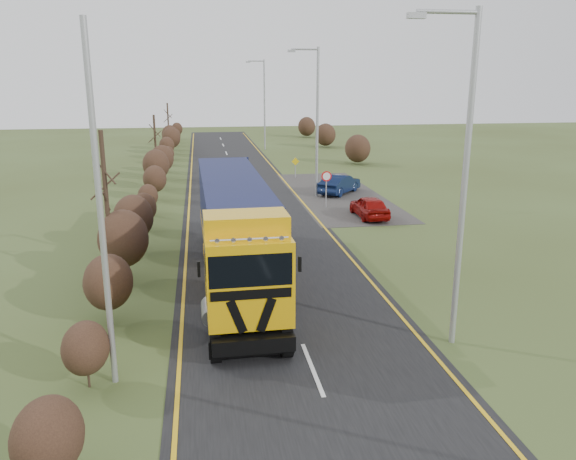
# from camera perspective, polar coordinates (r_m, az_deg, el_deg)

# --- Properties ---
(ground) EXTENTS (160.00, 160.00, 0.00)m
(ground) POSITION_cam_1_polar(r_m,az_deg,el_deg) (19.77, 0.19, -8.40)
(ground) COLOR #3A451D
(ground) RESTS_ON ground
(road) EXTENTS (8.00, 120.00, 0.02)m
(road) POSITION_cam_1_polar(r_m,az_deg,el_deg) (29.14, -2.93, -0.61)
(road) COLOR black
(road) RESTS_ON ground
(layby) EXTENTS (6.00, 18.00, 0.02)m
(layby) POSITION_cam_1_polar(r_m,az_deg,el_deg) (39.83, 4.88, 3.63)
(layby) COLOR #312E2B
(layby) RESTS_ON ground
(lane_markings) EXTENTS (7.52, 116.00, 0.01)m
(lane_markings) POSITION_cam_1_polar(r_m,az_deg,el_deg) (28.84, -2.86, -0.73)
(lane_markings) COLOR gold
(lane_markings) RESTS_ON road
(hedgerow) EXTENTS (2.24, 102.04, 6.05)m
(hedgerow) POSITION_cam_1_polar(r_m,az_deg,el_deg) (26.73, -15.37, 0.99)
(hedgerow) COLOR black
(hedgerow) RESTS_ON ground
(lorry) EXTENTS (2.88, 14.79, 4.11)m
(lorry) POSITION_cam_1_polar(r_m,az_deg,el_deg) (22.24, -5.45, 0.58)
(lorry) COLOR black
(lorry) RESTS_ON ground
(car_red_hatchback) EXTENTS (1.64, 3.85, 1.30)m
(car_red_hatchback) POSITION_cam_1_polar(r_m,az_deg,el_deg) (33.21, 8.27, 2.35)
(car_red_hatchback) COLOR maroon
(car_red_hatchback) RESTS_ON ground
(car_blue_sedan) EXTENTS (3.76, 4.13, 1.37)m
(car_blue_sedan) POSITION_cam_1_polar(r_m,az_deg,el_deg) (40.06, 5.27, 4.67)
(car_blue_sedan) COLOR #091432
(car_blue_sedan) RESTS_ON ground
(streetlight_near) EXTENTS (2.07, 0.20, 9.75)m
(streetlight_near) POSITION_cam_1_polar(r_m,az_deg,el_deg) (16.80, 17.21, 5.91)
(streetlight_near) COLOR #9D9FA2
(streetlight_near) RESTS_ON ground
(streetlight_mid) EXTENTS (2.10, 0.20, 9.91)m
(streetlight_mid) POSITION_cam_1_polar(r_m,az_deg,el_deg) (38.31, 2.80, 11.48)
(streetlight_mid) COLOR #9D9FA2
(streetlight_mid) RESTS_ON ground
(streetlight_far) EXTENTS (2.12, 0.20, 10.00)m
(streetlight_far) POSITION_cam_1_polar(r_m,az_deg,el_deg) (65.27, -2.53, 13.01)
(streetlight_far) COLOR #9D9FA2
(streetlight_far) RESTS_ON ground
(left_pole) EXTENTS (0.16, 0.16, 9.28)m
(left_pole) POSITION_cam_1_polar(r_m,az_deg,el_deg) (14.67, -18.51, 1.54)
(left_pole) COLOR #9D9FA2
(left_pole) RESTS_ON ground
(speed_sign) EXTENTS (0.64, 0.10, 2.33)m
(speed_sign) POSITION_cam_1_polar(r_m,az_deg,el_deg) (35.36, 3.92, 4.87)
(speed_sign) COLOR #9D9FA2
(speed_sign) RESTS_ON ground
(warning_board) EXTENTS (0.64, 0.11, 1.67)m
(warning_board) POSITION_cam_1_polar(r_m,az_deg,el_deg) (46.41, 0.75, 6.54)
(warning_board) COLOR #9D9FA2
(warning_board) RESTS_ON ground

